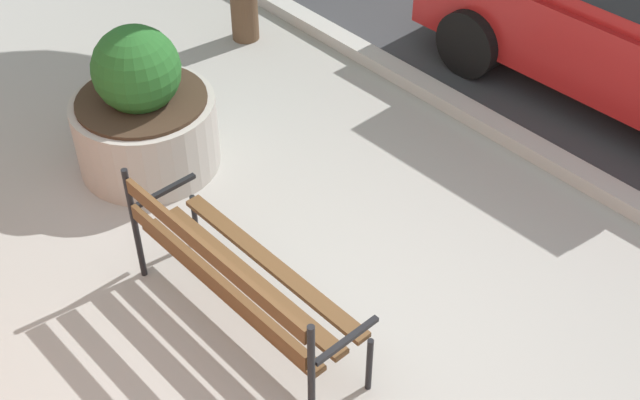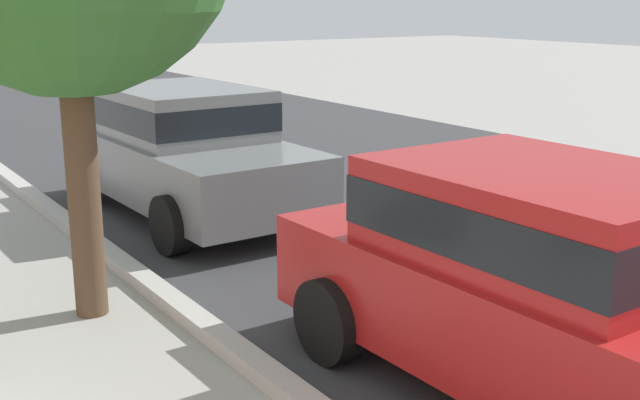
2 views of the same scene
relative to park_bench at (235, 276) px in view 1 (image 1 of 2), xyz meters
The scene contains 4 objects.
ground_plane 0.60m from the park_bench, 19.46° to the left, with size 80.00×80.00×0.00m, color #9E9B93.
curb_stone 3.04m from the park_bench, 85.29° to the left, with size 60.00×0.20×0.12m, color #B2AFA8.
park_bench is the anchor object (origin of this frame).
concrete_planter 2.00m from the park_bench, 163.52° to the left, with size 1.14×1.14×1.23m.
Camera 1 is at (2.79, -2.10, 4.31)m, focal length 47.30 mm.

